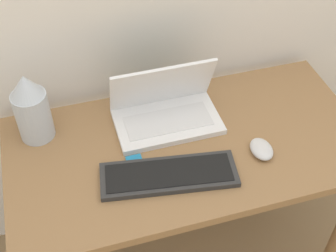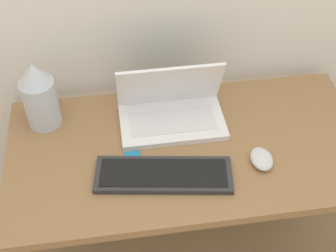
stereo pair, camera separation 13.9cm
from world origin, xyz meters
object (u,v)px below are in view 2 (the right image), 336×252
at_px(keyboard, 163,175).
at_px(mouse, 262,159).
at_px(laptop, 171,109).
at_px(mp3_player, 133,158).
at_px(vase, 39,95).

xyz_separation_m(keyboard, mouse, (0.30, 0.01, 0.01)).
relative_size(laptop, keyboard, 0.81).
relative_size(mouse, mp3_player, 1.84).
height_order(keyboard, mp3_player, keyboard).
bearing_deg(mp3_player, vase, 142.63).
distance_m(laptop, mouse, 0.34).
xyz_separation_m(laptop, vase, (-0.41, 0.05, 0.07)).
height_order(keyboard, mouse, mouse).
xyz_separation_m(keyboard, mp3_player, (-0.08, 0.08, -0.01)).
relative_size(mouse, vase, 0.39).
bearing_deg(vase, mp3_player, -37.37).
distance_m(vase, mp3_player, 0.36).
relative_size(vase, mp3_player, 4.70).
xyz_separation_m(vase, mp3_player, (0.27, -0.21, -0.11)).
bearing_deg(mouse, mp3_player, 169.68).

